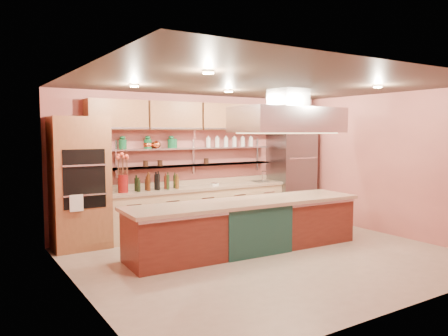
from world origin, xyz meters
TOP-DOWN VIEW (x-y plane):
  - floor at (0.00, 0.00)m, footprint 6.00×5.00m
  - ceiling at (0.00, 0.00)m, footprint 6.00×5.00m
  - wall_back at (0.00, 2.50)m, footprint 6.00×0.04m
  - wall_front at (0.00, -2.50)m, footprint 6.00×0.04m
  - wall_left at (-3.00, 0.00)m, footprint 0.04×5.00m
  - wall_right at (3.00, 0.00)m, footprint 0.04×5.00m
  - oven_stack at (-2.45, 2.18)m, footprint 0.95×0.64m
  - refrigerator at (2.35, 2.14)m, footprint 0.95×0.72m
  - back_counter at (-0.05, 2.20)m, footprint 3.84×0.64m
  - wall_shelf_lower at (-0.05, 2.37)m, footprint 3.60×0.26m
  - wall_shelf_upper at (-0.05, 2.37)m, footprint 3.60×0.26m
  - upper_cabinets at (0.00, 2.32)m, footprint 4.60×0.36m
  - range_hood at (0.81, 0.50)m, footprint 2.00×1.00m
  - ceiling_downlights at (0.00, 0.20)m, footprint 4.00×2.80m
  - island at (-0.09, 0.50)m, footprint 4.19×1.08m
  - flower_vase at (-1.68, 2.15)m, footprint 0.18×0.18m
  - oil_bottle_cluster at (-1.01, 2.15)m, footprint 0.95×0.48m
  - kitchen_scale at (0.26, 2.15)m, footprint 0.17×0.15m
  - bar_faucet at (1.59, 2.25)m, footprint 0.04×0.04m
  - copper_kettle at (-0.93, 2.37)m, footprint 0.23×0.23m
  - green_canister at (-0.56, 2.37)m, footprint 0.18×0.18m

SIDE VIEW (x-z plane):
  - floor at x=0.00m, z-range -0.02..0.00m
  - island at x=-0.09m, z-range 0.00..0.87m
  - back_counter at x=-0.05m, z-range 0.00..0.93m
  - kitchen_scale at x=0.26m, z-range 0.93..1.01m
  - bar_faucet at x=1.59m, z-range 0.93..1.15m
  - refrigerator at x=2.35m, z-range 0.00..2.10m
  - oil_bottle_cluster at x=-1.01m, z-range 0.93..1.22m
  - flower_vase at x=-1.68m, z-range 0.93..1.26m
  - oven_stack at x=-2.45m, z-range 0.00..2.30m
  - wall_shelf_lower at x=-0.05m, z-range 1.34..1.36m
  - wall_back at x=0.00m, z-range 0.00..2.80m
  - wall_front at x=0.00m, z-range 0.00..2.80m
  - wall_left at x=-3.00m, z-range 0.00..2.80m
  - wall_right at x=3.00m, z-range 0.00..2.80m
  - wall_shelf_upper at x=-0.05m, z-range 1.69..1.71m
  - copper_kettle at x=-0.93m, z-range 1.71..1.86m
  - green_canister at x=-0.56m, z-range 1.71..1.90m
  - range_hood at x=0.81m, z-range 2.02..2.48m
  - upper_cabinets at x=0.00m, z-range 2.08..2.62m
  - ceiling_downlights at x=0.00m, z-range 2.76..2.78m
  - ceiling at x=0.00m, z-range 2.79..2.81m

